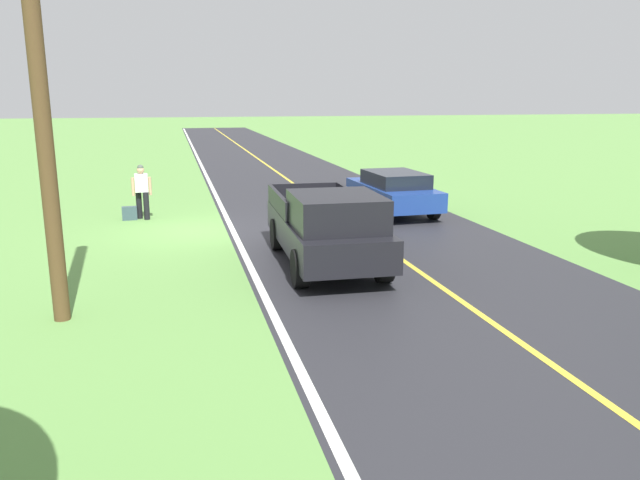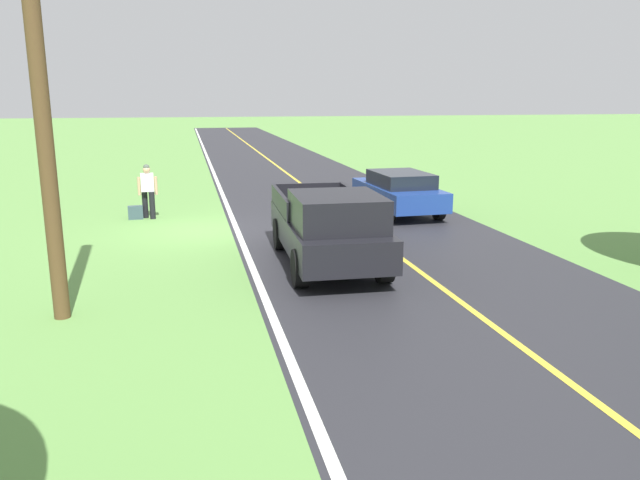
% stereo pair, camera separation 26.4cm
% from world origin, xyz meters
% --- Properties ---
extents(ground_plane, '(200.00, 200.00, 0.00)m').
position_xyz_m(ground_plane, '(0.00, 0.00, 0.00)').
color(ground_plane, '#609347').
extents(road_surface, '(7.67, 120.00, 0.00)m').
position_xyz_m(road_surface, '(-4.59, 0.00, 0.00)').
color(road_surface, '#28282D').
rests_on(road_surface, ground).
extents(lane_edge_line, '(0.16, 117.60, 0.00)m').
position_xyz_m(lane_edge_line, '(-0.93, 0.00, 0.01)').
color(lane_edge_line, silver).
rests_on(lane_edge_line, ground).
extents(lane_centre_line, '(0.14, 117.60, 0.00)m').
position_xyz_m(lane_centre_line, '(-4.59, 0.00, 0.01)').
color(lane_centre_line, gold).
rests_on(lane_centre_line, ground).
extents(hitchhiker_walking, '(0.62, 0.51, 1.75)m').
position_xyz_m(hitchhiker_walking, '(1.69, -2.32, 0.98)').
color(hitchhiker_walking, black).
rests_on(hitchhiker_walking, ground).
extents(suitcase_carried, '(0.47, 0.23, 0.43)m').
position_xyz_m(suitcase_carried, '(2.10, -2.22, 0.22)').
color(suitcase_carried, '#384C56').
rests_on(suitcase_carried, ground).
extents(pickup_truck_passing, '(2.21, 5.45, 1.82)m').
position_xyz_m(pickup_truck_passing, '(-2.69, 4.58, 0.97)').
color(pickup_truck_passing, black).
rests_on(pickup_truck_passing, ground).
extents(sedan_near_oncoming, '(2.07, 4.47, 1.41)m').
position_xyz_m(sedan_near_oncoming, '(-6.48, -1.40, 0.75)').
color(sedan_near_oncoming, navy).
rests_on(sedan_near_oncoming, ground).
extents(utility_pole_roadside, '(0.28, 0.28, 7.65)m').
position_xyz_m(utility_pole_roadside, '(2.75, 6.87, 3.82)').
color(utility_pole_roadside, brown).
rests_on(utility_pole_roadside, ground).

